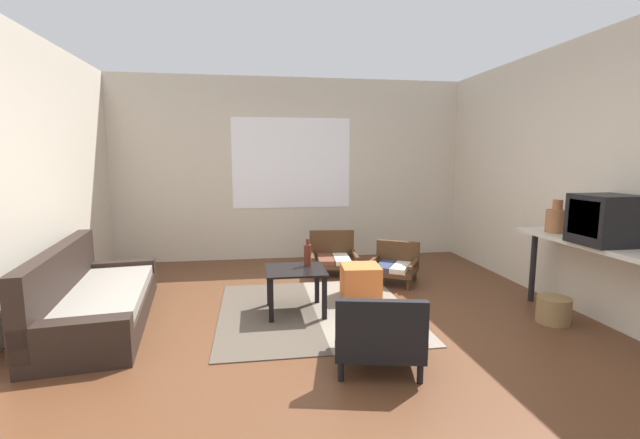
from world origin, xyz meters
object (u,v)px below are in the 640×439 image
at_px(ottoman_orange, 360,282).
at_px(glass_bottle, 308,255).
at_px(crt_television, 606,220).
at_px(couch, 93,300).
at_px(armchair_by_window, 333,255).
at_px(coffee_table, 295,278).
at_px(armchair_striped_foreground, 379,336).
at_px(clay_vase, 557,220).
at_px(console_shelf, 586,251).
at_px(wicker_basket, 554,310).
at_px(armchair_corner, 395,264).

xyz_separation_m(ottoman_orange, glass_bottle, (-0.61, -0.23, 0.38)).
height_order(ottoman_orange, crt_television, crt_television).
xyz_separation_m(couch, armchair_by_window, (2.52, 1.44, 0.01)).
height_order(crt_television, glass_bottle, crt_television).
xyz_separation_m(coffee_table, armchair_striped_foreground, (0.48, -1.26, -0.10)).
height_order(crt_television, clay_vase, crt_television).
relative_size(armchair_striped_foreground, clay_vase, 2.28).
xyz_separation_m(console_shelf, clay_vase, (0.00, 0.41, 0.22)).
bearing_deg(wicker_basket, clay_vase, 57.70).
relative_size(armchair_by_window, wicker_basket, 2.19).
relative_size(couch, coffee_table, 3.68).
distance_m(couch, console_shelf, 4.51).
bearing_deg(couch, armchair_corner, 15.43).
bearing_deg(wicker_basket, armchair_striped_foreground, -161.65).
distance_m(console_shelf, glass_bottle, 2.56).
distance_m(couch, crt_television, 4.58).
bearing_deg(coffee_table, wicker_basket, -15.09).
bearing_deg(coffee_table, couch, 179.90).
distance_m(coffee_table, armchair_corner, 1.59).
bearing_deg(coffee_table, crt_television, -20.22).
distance_m(armchair_corner, glass_bottle, 1.45).
height_order(armchair_corner, glass_bottle, glass_bottle).
bearing_deg(crt_television, ottoman_orange, 144.48).
relative_size(couch, clay_vase, 6.61).
height_order(couch, clay_vase, clay_vase).
distance_m(armchair_corner, wicker_basket, 1.84).
height_order(couch, armchair_striped_foreground, couch).
xyz_separation_m(couch, ottoman_orange, (2.63, 0.34, -0.04)).
distance_m(armchair_by_window, console_shelf, 2.94).
distance_m(glass_bottle, wicker_basket, 2.38).
relative_size(armchair_by_window, crt_television, 1.48).
bearing_deg(coffee_table, armchair_by_window, 65.97).
distance_m(armchair_corner, console_shelf, 2.09).
distance_m(couch, glass_bottle, 2.04).
bearing_deg(armchair_by_window, coffee_table, -114.03).
bearing_deg(coffee_table, ottoman_orange, 24.61).
bearing_deg(ottoman_orange, armchair_striped_foreground, -99.56).
height_order(crt_television, wicker_basket, crt_television).
height_order(armchair_by_window, glass_bottle, glass_bottle).
xyz_separation_m(couch, console_shelf, (4.42, -0.75, 0.48)).
relative_size(couch, glass_bottle, 7.76).
bearing_deg(clay_vase, armchair_striped_foreground, -156.01).
height_order(armchair_by_window, ottoman_orange, armchair_by_window).
bearing_deg(couch, armchair_by_window, 29.79).
bearing_deg(clay_vase, armchair_corner, 134.97).
distance_m(ottoman_orange, wicker_basket, 1.88).
distance_m(coffee_table, wicker_basket, 2.45).
xyz_separation_m(ottoman_orange, wicker_basket, (1.61, -0.98, -0.06)).
xyz_separation_m(console_shelf, glass_bottle, (-2.41, 0.86, -0.14)).
height_order(armchair_by_window, console_shelf, console_shelf).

